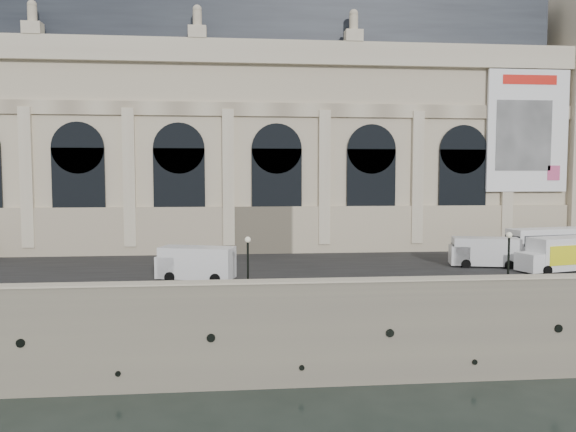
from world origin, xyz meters
name	(u,v)px	position (x,y,z in m)	size (l,w,h in m)	color
ground	(360,386)	(0.00, 0.00, 0.00)	(260.00, 260.00, 0.00)	black
quay	(300,262)	(0.00, 35.00, 3.00)	(160.00, 70.00, 6.00)	gray
street	(327,265)	(0.00, 14.00, 6.03)	(160.00, 24.00, 0.06)	#2D2D2D
parapet	(359,288)	(0.00, 0.60, 6.62)	(160.00, 1.40, 1.21)	gray
museum	(254,129)	(-5.98, 30.86, 19.72)	(69.00, 18.70, 29.10)	beige
bus_right	(559,242)	(22.91, 14.91, 7.76)	(10.91, 4.19, 3.15)	white
van_b	(193,263)	(-11.70, 7.67, 7.35)	(6.34, 3.83, 2.65)	white
van_c	(481,252)	(13.68, 11.78, 7.36)	(6.32, 3.61, 2.65)	silver
box_truck	(560,254)	(19.31, 8.76, 7.49)	(7.68, 4.04, 2.96)	white
lamp_left	(248,266)	(-7.51, 2.20, 7.99)	(0.41, 0.41, 4.01)	black
lamp_right	(508,261)	(11.18, 1.84, 8.08)	(0.43, 0.43, 4.19)	black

